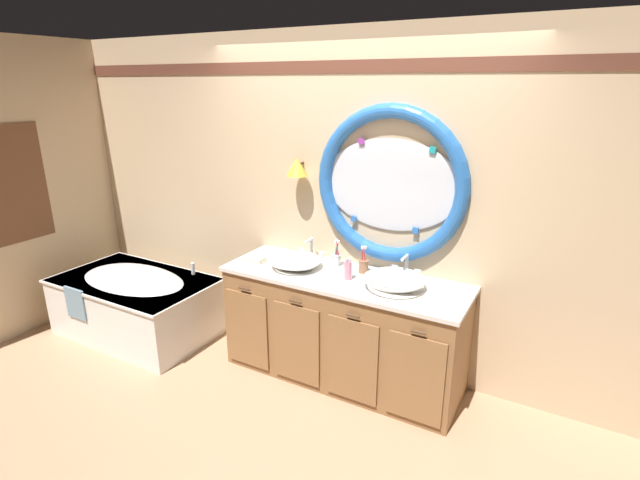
{
  "coord_description": "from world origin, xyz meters",
  "views": [
    {
      "loc": [
        1.53,
        -2.7,
        2.21
      ],
      "look_at": [
        -0.12,
        0.25,
        1.1
      ],
      "focal_mm": 26.91,
      "sensor_mm": 36.0,
      "label": 1
    }
  ],
  "objects": [
    {
      "name": "ground_plane",
      "position": [
        0.0,
        0.0,
        0.0
      ],
      "size": [
        14.0,
        14.0,
        0.0
      ],
      "primitive_type": "plane",
      "color": "tan"
    },
    {
      "name": "back_wall_assembly",
      "position": [
        0.03,
        0.58,
        1.33
      ],
      "size": [
        6.4,
        0.26,
        2.6
      ],
      "color": "#D6B78E",
      "rests_on": "ground_plane"
    },
    {
      "name": "vanity_counter",
      "position": [
        0.08,
        0.25,
        0.43
      ],
      "size": [
        1.86,
        0.64,
        0.85
      ],
      "color": "olive",
      "rests_on": "ground_plane"
    },
    {
      "name": "bathtub",
      "position": [
        -1.88,
        -0.05,
        0.33
      ],
      "size": [
        1.43,
        0.86,
        0.64
      ],
      "color": "white",
      "rests_on": "ground_plane"
    },
    {
      "name": "sink_basin_left",
      "position": [
        -0.33,
        0.22,
        0.91
      ],
      "size": [
        0.4,
        0.4,
        0.11
      ],
      "color": "white",
      "rests_on": "vanity_counter"
    },
    {
      "name": "sink_basin_right",
      "position": [
        0.48,
        0.22,
        0.92
      ],
      "size": [
        0.43,
        0.43,
        0.13
      ],
      "color": "white",
      "rests_on": "vanity_counter"
    },
    {
      "name": "faucet_set_left",
      "position": [
        -0.33,
        0.47,
        0.92
      ],
      "size": [
        0.24,
        0.13,
        0.18
      ],
      "color": "silver",
      "rests_on": "vanity_counter"
    },
    {
      "name": "faucet_set_right",
      "position": [
        0.48,
        0.47,
        0.92
      ],
      "size": [
        0.23,
        0.13,
        0.18
      ],
      "color": "silver",
      "rests_on": "vanity_counter"
    },
    {
      "name": "toothbrush_holder_left",
      "position": [
        -0.07,
        0.42,
        0.91
      ],
      "size": [
        0.08,
        0.08,
        0.21
      ],
      "color": "silver",
      "rests_on": "vanity_counter"
    },
    {
      "name": "toothbrush_holder_right",
      "position": [
        0.18,
        0.39,
        0.91
      ],
      "size": [
        0.08,
        0.08,
        0.21
      ],
      "color": "#996647",
      "rests_on": "vanity_counter"
    },
    {
      "name": "soap_dispenser",
      "position": [
        0.13,
        0.21,
        0.92
      ],
      "size": [
        0.06,
        0.06,
        0.17
      ],
      "color": "pink",
      "rests_on": "vanity_counter"
    },
    {
      "name": "folded_hand_towel",
      "position": [
        -0.68,
        0.18,
        0.86
      ],
      "size": [
        0.17,
        0.1,
        0.03
      ],
      "color": "beige",
      "rests_on": "vanity_counter"
    }
  ]
}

